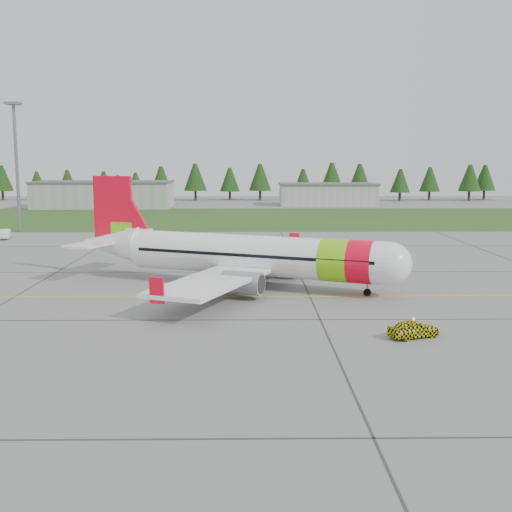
{
  "coord_description": "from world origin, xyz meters",
  "views": [
    {
      "loc": [
        4.78,
        -45.19,
        11.49
      ],
      "look_at": [
        5.44,
        9.2,
        3.3
      ],
      "focal_mm": 45.0,
      "sensor_mm": 36.0,
      "label": 1
    }
  ],
  "objects": [
    {
      "name": "grass_strip",
      "position": [
        0.0,
        82.0,
        0.01
      ],
      "size": [
        320.0,
        50.0,
        0.03
      ],
      "primitive_type": "cube",
      "color": "#30561E",
      "rests_on": "ground"
    },
    {
      "name": "floodlight_mast",
      "position": [
        -32.0,
        58.0,
        10.0
      ],
      "size": [
        0.5,
        0.5,
        20.0
      ],
      "primitive_type": "cylinder",
      "color": "slate",
      "rests_on": "ground"
    },
    {
      "name": "hangar_west",
      "position": [
        -30.0,
        110.0,
        3.0
      ],
      "size": [
        32.0,
        14.0,
        6.0
      ],
      "primitive_type": "cube",
      "color": "#A8A8A3",
      "rests_on": "ground"
    },
    {
      "name": "ground",
      "position": [
        0.0,
        0.0,
        0.0
      ],
      "size": [
        320.0,
        320.0,
        0.0
      ],
      "primitive_type": "plane",
      "color": "gray",
      "rests_on": "ground"
    },
    {
      "name": "hangar_east",
      "position": [
        25.0,
        118.0,
        2.6
      ],
      "size": [
        24.0,
        12.0,
        5.2
      ],
      "primitive_type": "cube",
      "color": "#A8A8A3",
      "rests_on": "ground"
    },
    {
      "name": "taxi_guideline",
      "position": [
        0.0,
        8.0,
        0.01
      ],
      "size": [
        120.0,
        0.25,
        0.02
      ],
      "primitive_type": "cube",
      "color": "gold",
      "rests_on": "ground"
    },
    {
      "name": "follow_me_car",
      "position": [
        15.53,
        -4.77,
        1.72
      ],
      "size": [
        1.6,
        1.72,
        3.44
      ],
      "primitive_type": "imported",
      "rotation": [
        0.0,
        0.0,
        1.95
      ],
      "color": "#FFFB0E",
      "rests_on": "ground"
    },
    {
      "name": "aircraft",
      "position": [
        4.71,
        12.51,
        2.86
      ],
      "size": [
        31.13,
        29.55,
        9.91
      ],
      "rotation": [
        0.0,
        0.0,
        -0.4
      ],
      "color": "white",
      "rests_on": "ground"
    },
    {
      "name": "service_van",
      "position": [
        -30.94,
        48.42,
        2.15
      ],
      "size": [
        1.82,
        1.76,
        4.31
      ],
      "primitive_type": "imported",
      "rotation": [
        0.0,
        0.0,
        0.26
      ],
      "color": "white",
      "rests_on": "ground"
    },
    {
      "name": "treeline",
      "position": [
        0.0,
        138.0,
        5.0
      ],
      "size": [
        160.0,
        8.0,
        10.0
      ],
      "primitive_type": null,
      "color": "#1C3F14",
      "rests_on": "ground"
    }
  ]
}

